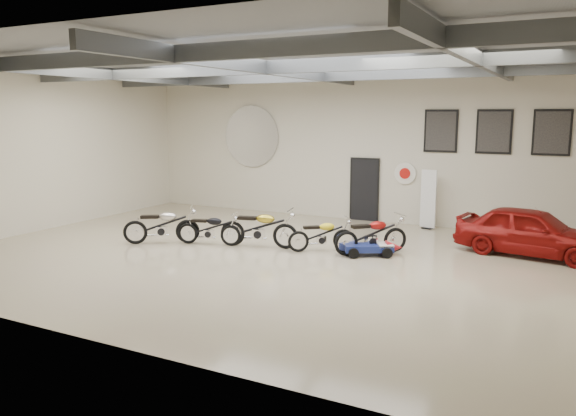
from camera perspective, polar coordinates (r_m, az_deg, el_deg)
The scene contains 19 objects.
floor at distance 14.50m, azimuth -2.19°, elevation -4.99°, with size 16.00×12.00×0.01m, color tan.
ceiling at distance 14.10m, azimuth -2.32°, elevation 15.09°, with size 16.00×12.00×0.01m, color gray.
back_wall at distance 19.51m, azimuth 6.53°, elevation 6.14°, with size 16.00×0.02×5.00m, color beige.
left_wall at distance 19.32m, azimuth -23.46°, elevation 5.39°, with size 0.02×12.00×5.00m, color beige.
ceiling_beams at distance 14.08m, azimuth -2.32°, elevation 14.07°, with size 15.80×11.80×0.32m, color #525559, non-canonical shape.
door at distance 19.43m, azimuth 7.78°, elevation 1.80°, with size 0.92×0.08×2.10m, color black.
logo_plaque at distance 21.21m, azimuth -3.73°, elevation 7.26°, with size 2.30×0.06×1.16m, color silver, non-canonical shape.
poster_left at distance 18.59m, azimuth 15.27°, elevation 7.56°, with size 1.05×0.08×1.35m, color black, non-canonical shape.
poster_mid at distance 18.32m, azimuth 20.20°, elevation 7.28°, with size 1.05×0.08×1.35m, color black, non-canonical shape.
poster_right at distance 18.18m, azimuth 25.23°, elevation 6.95°, with size 1.05×0.08×1.35m, color black, non-canonical shape.
oil_sign at distance 18.93m, azimuth 11.82°, elevation 3.47°, with size 0.72×0.10×0.72m, color white, non-canonical shape.
banner_stand at distance 18.37m, azimuth 14.07°, elevation 0.83°, with size 0.51×0.21×1.89m, color white, non-canonical shape.
motorcycle_silver at distance 16.25m, azimuth -12.75°, elevation -1.67°, with size 2.08×0.65×1.08m, color silver, non-canonical shape.
motorcycle_black at distance 15.87m, azimuth -8.04°, elevation -2.05°, with size 1.81×0.56×0.94m, color silver, non-canonical shape.
motorcycle_gold at distance 15.42m, azimuth -3.00°, elevation -1.96°, with size 2.17×0.67×1.13m, color silver, non-canonical shape.
motorcycle_yellow at distance 15.03m, azimuth 3.38°, elevation -2.68°, with size 1.77×0.55×0.92m, color silver, non-canonical shape.
motorcycle_red at distance 14.86m, azimuth 8.45°, elevation -2.65°, with size 2.01×0.62×1.05m, color silver, non-canonical shape.
go_kart at distance 14.74m, azimuth 8.69°, elevation -3.74°, with size 1.53×0.69×0.55m, color navy, non-canonical shape.
vintage_car at distance 15.80m, azimuth 23.47°, elevation -2.20°, with size 3.74×1.51×1.28m, color maroon.
Camera 1 is at (6.94, -12.20, 3.63)m, focal length 35.00 mm.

